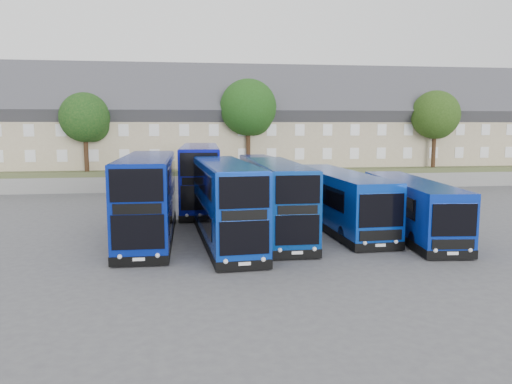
# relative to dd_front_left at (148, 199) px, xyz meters

# --- Properties ---
(ground) EXTENTS (120.00, 120.00, 0.00)m
(ground) POSITION_rel_dd_front_left_xyz_m (6.50, -3.19, -2.33)
(ground) COLOR #4E4E53
(ground) RESTS_ON ground
(retaining_wall) EXTENTS (70.00, 0.40, 1.50)m
(retaining_wall) POSITION_rel_dd_front_left_xyz_m (6.50, 20.81, -1.58)
(retaining_wall) COLOR slate
(retaining_wall) RESTS_ON ground
(earth_bank) EXTENTS (80.00, 20.00, 2.00)m
(earth_bank) POSITION_rel_dd_front_left_xyz_m (6.50, 30.81, -1.33)
(earth_bank) COLOR #4B5831
(earth_bank) RESTS_ON ground
(terrace_row) EXTENTS (66.00, 10.40, 11.20)m
(terrace_row) POSITION_rel_dd_front_left_xyz_m (12.50, 26.81, 4.27)
(terrace_row) COLOR tan
(terrace_row) RESTS_ON earth_bank
(dd_front_left) EXTENTS (2.79, 11.92, 4.73)m
(dd_front_left) POSITION_rel_dd_front_left_xyz_m (0.00, 0.00, 0.00)
(dd_front_left) COLOR navy
(dd_front_left) RESTS_ON ground
(dd_front_mid) EXTENTS (3.34, 11.37, 4.46)m
(dd_front_mid) POSITION_rel_dd_front_left_xyz_m (4.32, -1.74, -0.14)
(dd_front_mid) COLOR #082E9B
(dd_front_mid) RESTS_ON ground
(dd_front_right) EXTENTS (2.50, 10.85, 4.31)m
(dd_front_right) POSITION_rel_dd_front_left_xyz_m (7.45, -0.35, -0.21)
(dd_front_right) COLOR navy
(dd_front_right) RESTS_ON ground
(dd_rear_left) EXTENTS (3.26, 12.38, 4.89)m
(dd_rear_left) POSITION_rel_dd_front_left_xyz_m (3.23, 10.31, 0.08)
(dd_rear_left) COLOR #060C80
(dd_rear_left) RESTS_ON ground
(dd_rear_right) EXTENTS (3.11, 9.96, 3.89)m
(dd_rear_right) POSITION_rel_dd_front_left_xyz_m (8.36, 10.23, -0.42)
(dd_rear_right) COLOR navy
(dd_rear_right) RESTS_ON ground
(coach_east_a) EXTENTS (3.25, 13.09, 3.55)m
(coach_east_a) POSITION_rel_dd_front_left_xyz_m (11.74, 1.62, -0.58)
(coach_east_a) COLOR #08339D
(coach_east_a) RESTS_ON ground
(coach_east_b) EXTENTS (3.63, 12.09, 3.26)m
(coach_east_b) POSITION_rel_dd_front_left_xyz_m (15.38, -0.98, -0.73)
(coach_east_b) COLOR #08269A
(coach_east_b) RESTS_ON ground
(tree_west) EXTENTS (4.80, 4.80, 7.65)m
(tree_west) POSITION_rel_dd_front_left_xyz_m (-7.36, 21.90, 4.72)
(tree_west) COLOR #382314
(tree_west) RESTS_ON earth_bank
(tree_mid) EXTENTS (5.76, 5.76, 9.18)m
(tree_mid) POSITION_rel_dd_front_left_xyz_m (8.64, 22.40, 5.74)
(tree_mid) COLOR #382314
(tree_mid) RESTS_ON earth_bank
(tree_east) EXTENTS (5.12, 5.12, 8.16)m
(tree_east) POSITION_rel_dd_front_left_xyz_m (28.64, 21.90, 5.06)
(tree_east) COLOR #382314
(tree_east) RESTS_ON earth_bank
(tree_far) EXTENTS (5.44, 5.44, 8.67)m
(tree_far) POSITION_rel_dd_front_left_xyz_m (34.64, 28.90, 5.40)
(tree_far) COLOR #382314
(tree_far) RESTS_ON earth_bank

